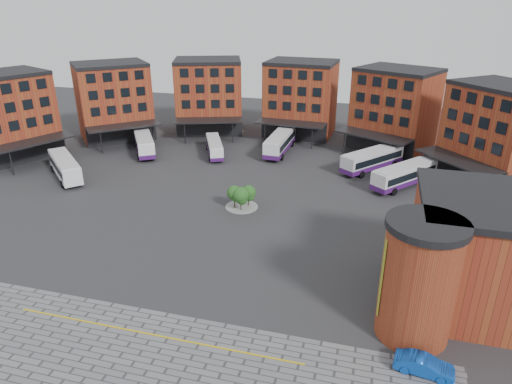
% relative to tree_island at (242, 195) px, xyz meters
% --- Properties ---
extents(ground, '(160.00, 160.00, 0.00)m').
position_rel_tree_island_xyz_m(ground, '(-2.14, -11.60, -1.94)').
color(ground, '#28282B').
rests_on(ground, ground).
extents(yellow_line, '(26.00, 0.15, 0.02)m').
position_rel_tree_island_xyz_m(yellow_line, '(-0.14, -25.60, -1.91)').
color(yellow_line, gold).
rests_on(yellow_line, paving_zone).
extents(main_building, '(94.14, 42.48, 14.60)m').
position_rel_tree_island_xyz_m(main_building, '(-6.91, 26.65, 5.29)').
color(main_building, brown).
rests_on(main_building, ground).
extents(east_building, '(17.40, 15.40, 10.60)m').
position_rel_tree_island_xyz_m(east_building, '(26.56, -14.66, 3.36)').
color(east_building, brown).
rests_on(east_building, ground).
extents(tree_island, '(4.40, 4.40, 3.32)m').
position_rel_tree_island_xyz_m(tree_island, '(0.00, 0.00, 0.00)').
color(tree_island, gray).
rests_on(tree_island, ground).
extents(bus_a, '(10.50, 10.00, 3.34)m').
position_rel_tree_island_xyz_m(bus_a, '(-29.72, 3.56, 0.05)').
color(bus_a, white).
rests_on(bus_a, ground).
extents(bus_b, '(8.90, 11.67, 3.41)m').
position_rel_tree_island_xyz_m(bus_b, '(-23.84, 18.01, -0.09)').
color(bus_b, white).
rests_on(bus_b, ground).
extents(bus_c, '(6.28, 10.01, 2.81)m').
position_rel_tree_island_xyz_m(bus_c, '(-11.05, 19.92, -0.41)').
color(bus_c, white).
rests_on(bus_c, ground).
extents(bus_d, '(3.52, 12.70, 3.55)m').
position_rel_tree_island_xyz_m(bus_d, '(-0.15, 24.42, -0.01)').
color(bus_d, white).
rests_on(bus_d, ground).
extents(bus_e, '(9.78, 11.33, 3.44)m').
position_rel_tree_island_xyz_m(bus_e, '(16.25, 19.51, -0.07)').
color(bus_e, silver).
rests_on(bus_e, ground).
extents(bus_f, '(9.72, 11.07, 3.39)m').
position_rel_tree_island_xyz_m(bus_f, '(21.09, 13.73, -0.10)').
color(bus_f, white).
rests_on(bus_f, ground).
extents(blue_car, '(4.57, 2.10, 1.45)m').
position_rel_tree_island_xyz_m(blue_car, '(21.65, -24.06, -1.21)').
color(blue_car, '#0D45B1').
rests_on(blue_car, ground).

